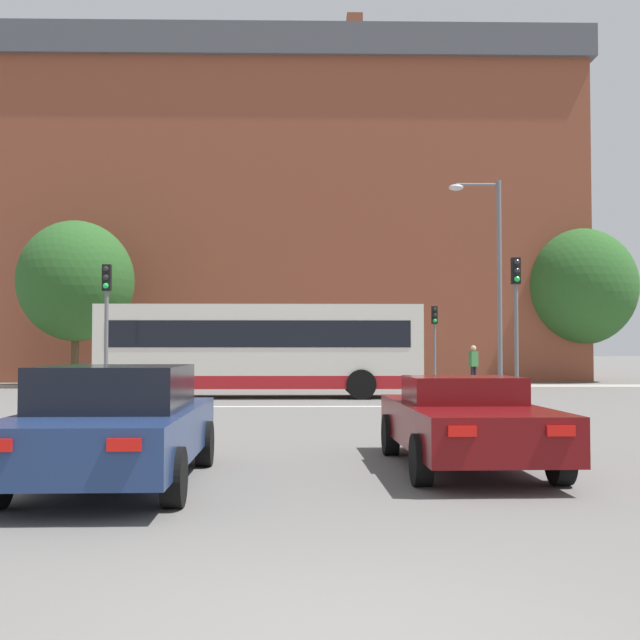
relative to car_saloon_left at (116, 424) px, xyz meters
The scene contains 15 objects.
stop_line_strip 13.71m from the car_saloon_left, 79.40° to the left, with size 9.21×0.30×0.01m, color silver.
far_pavement 26.67m from the car_saloon_left, 84.58° to the left, with size 70.23×2.50×0.01m, color #A09B91.
brick_civic_building 39.13m from the car_saloon_left, 89.27° to the left, with size 33.80×15.67×20.86m.
car_saloon_left is the anchor object (origin of this frame).
car_roadster_right 4.75m from the car_saloon_left, 15.65° to the left, with size 2.02×4.74×1.28m.
bus_crossing_lead 17.95m from the car_saloon_left, 87.48° to the left, with size 11.02×2.75×3.18m.
traffic_light_near_right 16.65m from the car_saloon_left, 58.18° to the left, with size 0.26×0.31×4.44m.
traffic_light_far_right 27.47m from the car_saloon_left, 72.60° to the left, with size 0.26×0.31×3.63m.
traffic_light_near_left 14.96m from the car_saloon_left, 104.41° to the left, with size 0.26×0.31×4.24m.
street_lamp_junction 19.67m from the car_saloon_left, 63.20° to the left, with size 1.80×0.36×7.48m.
pedestrian_waiting 27.04m from the car_saloon_left, 91.37° to the left, with size 0.44×0.43×1.77m.
pedestrian_walking_east 26.08m from the car_saloon_left, 99.05° to the left, with size 0.28×0.43×1.64m.
pedestrian_walking_west 28.47m from the car_saloon_left, 69.32° to the left, with size 0.46×0.39×1.85m.
tree_by_building 35.67m from the car_saloon_left, 61.98° to the left, with size 5.78×5.78×7.96m.
tree_kerbside 28.25m from the car_saloon_left, 106.96° to the left, with size 5.25×5.25×7.56m.
Camera 1 is at (-0.18, -4.50, 1.66)m, focal length 45.00 mm.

